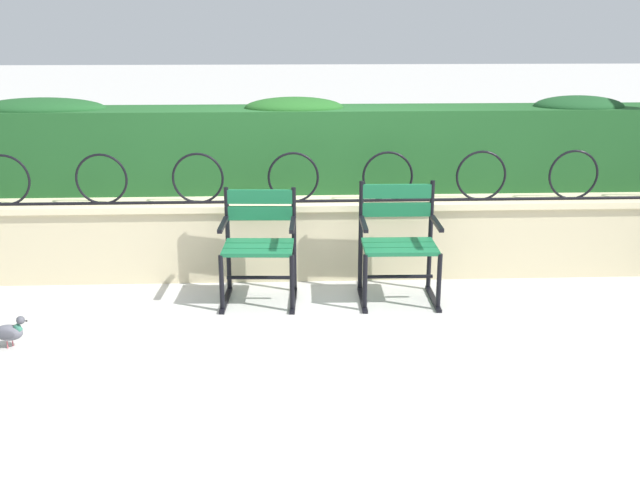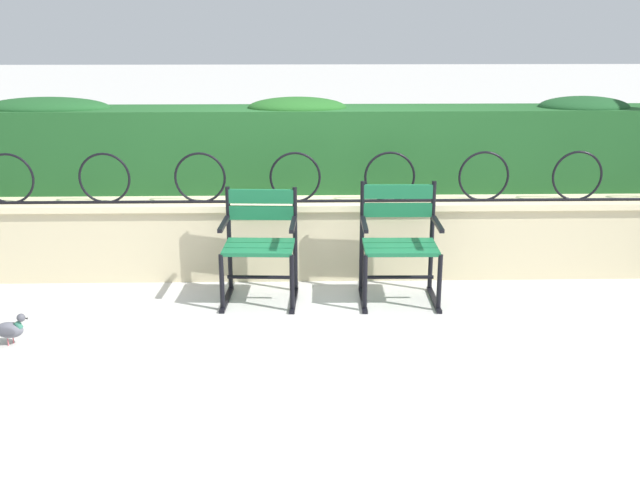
% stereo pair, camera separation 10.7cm
% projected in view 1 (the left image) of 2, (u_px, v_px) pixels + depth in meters
% --- Properties ---
extents(ground_plane, '(60.00, 60.00, 0.00)m').
position_uv_depth(ground_plane, '(321.00, 316.00, 5.43)').
color(ground_plane, '#B7B5AF').
extents(stone_wall, '(8.11, 0.41, 0.65)m').
position_uv_depth(stone_wall, '(316.00, 237.00, 6.20)').
color(stone_wall, beige).
rests_on(stone_wall, ground).
extents(iron_arch_fence, '(7.55, 0.02, 0.42)m').
position_uv_depth(iron_arch_fence, '(296.00, 180.00, 5.98)').
color(iron_arch_fence, black).
rests_on(iron_arch_fence, stone_wall).
extents(hedge_row, '(7.94, 0.57, 0.80)m').
position_uv_depth(hedge_row, '(311.00, 145.00, 6.44)').
color(hedge_row, '#1E5123').
rests_on(hedge_row, stone_wall).
extents(park_chair_left, '(0.59, 0.55, 0.85)m').
position_uv_depth(park_chair_left, '(259.00, 242.00, 5.64)').
color(park_chair_left, '#19663D').
rests_on(park_chair_left, ground).
extents(park_chair_right, '(0.60, 0.53, 0.90)m').
position_uv_depth(park_chair_right, '(398.00, 240.00, 5.65)').
color(park_chair_right, '#19663D').
rests_on(park_chair_right, ground).
extents(pigeon_near_chairs, '(0.29, 0.11, 0.22)m').
position_uv_depth(pigeon_near_chairs, '(8.00, 332.00, 4.88)').
color(pigeon_near_chairs, '#5B5B66').
rests_on(pigeon_near_chairs, ground).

